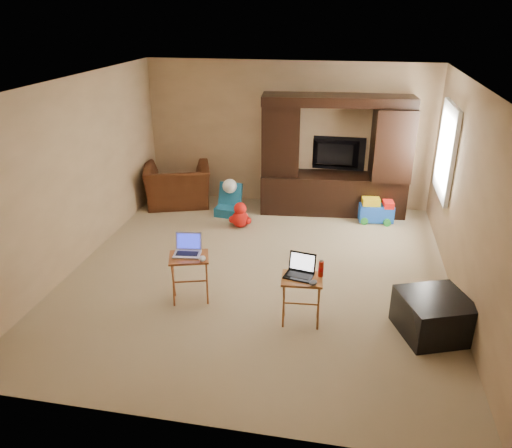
% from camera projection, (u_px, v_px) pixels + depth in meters
% --- Properties ---
extents(floor, '(5.50, 5.50, 0.00)m').
position_uv_depth(floor, '(259.00, 272.00, 6.77)').
color(floor, tan).
rests_on(floor, ground).
extents(ceiling, '(5.50, 5.50, 0.00)m').
position_uv_depth(ceiling, '(259.00, 83.00, 5.77)').
color(ceiling, silver).
rests_on(ceiling, ground).
extents(wall_back, '(5.00, 0.00, 5.00)m').
position_uv_depth(wall_back, '(288.00, 135.00, 8.75)').
color(wall_back, tan).
rests_on(wall_back, ground).
extents(wall_front, '(5.00, 0.00, 5.00)m').
position_uv_depth(wall_front, '(193.00, 301.00, 3.80)').
color(wall_front, tan).
rests_on(wall_front, ground).
extents(wall_left, '(0.00, 5.50, 5.50)m').
position_uv_depth(wall_left, '(76.00, 174.00, 6.70)').
color(wall_left, tan).
rests_on(wall_left, ground).
extents(wall_right, '(0.00, 5.50, 5.50)m').
position_uv_depth(wall_right, '(468.00, 198.00, 5.84)').
color(wall_right, tan).
rests_on(wall_right, ground).
extents(window_pane, '(0.00, 1.20, 1.20)m').
position_uv_depth(window_pane, '(448.00, 151.00, 7.18)').
color(window_pane, white).
rests_on(window_pane, ground).
extents(window_frame, '(0.06, 1.14, 1.34)m').
position_uv_depth(window_frame, '(446.00, 151.00, 7.18)').
color(window_frame, white).
rests_on(window_frame, ground).
extents(entertainment_center, '(2.50, 0.84, 2.01)m').
position_uv_depth(entertainment_center, '(335.00, 156.00, 8.40)').
color(entertainment_center, black).
rests_on(entertainment_center, floor).
extents(television, '(1.02, 0.18, 0.59)m').
position_uv_depth(television, '(335.00, 154.00, 8.63)').
color(television, black).
rests_on(television, entertainment_center).
extents(recliner, '(1.39, 1.30, 0.74)m').
position_uv_depth(recliner, '(178.00, 185.00, 8.95)').
color(recliner, '#451D0E').
rests_on(recliner, floor).
extents(child_rocker, '(0.45, 0.50, 0.54)m').
position_uv_depth(child_rocker, '(228.00, 200.00, 8.54)').
color(child_rocker, '#185F87').
rests_on(child_rocker, floor).
extents(plush_toy, '(0.39, 0.32, 0.43)m').
position_uv_depth(plush_toy, '(240.00, 215.00, 8.08)').
color(plush_toy, red).
rests_on(plush_toy, floor).
extents(push_toy, '(0.61, 0.47, 0.43)m').
position_uv_depth(push_toy, '(376.00, 210.00, 8.29)').
color(push_toy, blue).
rests_on(push_toy, floor).
extents(ottoman, '(0.90, 0.90, 0.45)m').
position_uv_depth(ottoman, '(434.00, 315.00, 5.43)').
color(ottoman, black).
rests_on(ottoman, floor).
extents(tray_table_left, '(0.55, 0.49, 0.60)m').
position_uv_depth(tray_table_left, '(190.00, 278.00, 6.01)').
color(tray_table_left, '#984E24').
rests_on(tray_table_left, floor).
extents(tray_table_right, '(0.47, 0.39, 0.58)m').
position_uv_depth(tray_table_right, '(301.00, 301.00, 5.58)').
color(tray_table_right, '#986024').
rests_on(tray_table_right, floor).
extents(laptop_left, '(0.34, 0.30, 0.24)m').
position_uv_depth(laptop_left, '(187.00, 246.00, 5.88)').
color(laptop_left, '#BDBCC2').
rests_on(laptop_left, tray_table_left).
extents(laptop_right, '(0.35, 0.31, 0.24)m').
position_uv_depth(laptop_right, '(299.00, 267.00, 5.44)').
color(laptop_right, black).
rests_on(laptop_right, tray_table_right).
extents(mouse_left, '(0.11, 0.14, 0.05)m').
position_uv_depth(mouse_left, '(202.00, 259.00, 5.79)').
color(mouse_left, silver).
rests_on(mouse_left, tray_table_left).
extents(mouse_right, '(0.12, 0.14, 0.05)m').
position_uv_depth(mouse_right, '(313.00, 283.00, 5.32)').
color(mouse_right, '#3C3C40').
rests_on(mouse_right, tray_table_right).
extents(water_bottle, '(0.06, 0.06, 0.18)m').
position_uv_depth(water_bottle, '(321.00, 269.00, 5.46)').
color(water_bottle, red).
rests_on(water_bottle, tray_table_right).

